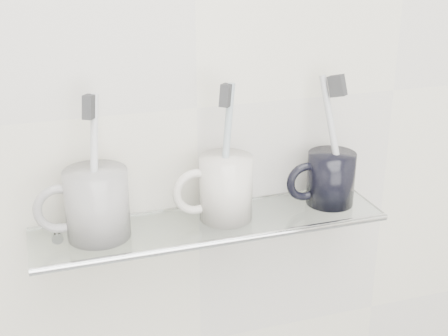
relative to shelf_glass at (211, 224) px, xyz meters
name	(u,v)px	position (x,y,z in m)	size (l,w,h in m)	color
wall_back	(197,108)	(0.00, 0.06, 0.15)	(2.50, 2.50, 0.00)	beige
shelf_glass	(211,224)	(0.00, 0.00, 0.00)	(0.50, 0.12, 0.01)	silver
shelf_rail	(223,242)	(0.00, -0.06, 0.00)	(0.01, 0.01, 0.50)	silver
bracket_left	(57,238)	(-0.21, 0.05, -0.01)	(0.02, 0.02, 0.03)	silver
bracket_right	(328,199)	(0.21, 0.05, -0.01)	(0.02, 0.02, 0.03)	silver
mug_left	(97,204)	(-0.16, 0.00, 0.05)	(0.08, 0.08, 0.09)	white
mug_left_handle	(60,209)	(-0.20, 0.00, 0.05)	(0.07, 0.07, 0.01)	white
toothbrush_left	(94,166)	(-0.16, 0.00, 0.10)	(0.01, 0.01, 0.19)	silver
bristles_left	(89,107)	(-0.16, 0.00, 0.19)	(0.01, 0.02, 0.03)	#303133
mug_center	(226,188)	(0.02, 0.00, 0.05)	(0.08, 0.08, 0.09)	silver
mug_center_handle	(196,192)	(-0.02, 0.00, 0.05)	(0.07, 0.07, 0.01)	silver
toothbrush_center	(226,152)	(0.02, 0.00, 0.10)	(0.01, 0.01, 0.19)	#87A4AC
bristles_center	(226,95)	(0.02, 0.00, 0.19)	(0.01, 0.02, 0.03)	#303133
mug_right	(331,178)	(0.19, 0.00, 0.04)	(0.07, 0.07, 0.08)	black
mug_right_handle	(305,182)	(0.15, 0.00, 0.04)	(0.06, 0.06, 0.01)	black
toothbrush_right	(333,140)	(0.19, 0.00, 0.10)	(0.01, 0.01, 0.19)	#B7B7B7
bristles_right	(337,86)	(0.19, 0.00, 0.19)	(0.01, 0.02, 0.03)	#303133
chrome_cap	(339,197)	(0.20, 0.00, 0.01)	(0.03, 0.03, 0.01)	silver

